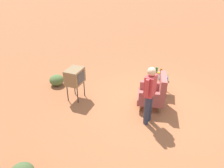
{
  "coord_description": "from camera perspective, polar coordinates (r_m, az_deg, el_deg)",
  "views": [
    {
      "loc": [
        5.71,
        -0.01,
        3.87
      ],
      "look_at": [
        0.02,
        -1.29,
        0.65
      ],
      "focal_mm": 35.36,
      "sensor_mm": 36.0,
      "label": 1
    }
  ],
  "objects": [
    {
      "name": "ground_plane",
      "position": [
        6.9,
        10.6,
        -5.8
      ],
      "size": [
        60.0,
        60.0,
        0.0
      ],
      "primitive_type": "plane",
      "color": "#A05B38"
    },
    {
      "name": "armchair",
      "position": [
        6.64,
        10.9,
        -2.22
      ],
      "size": [
        0.82,
        0.82,
        1.06
      ],
      "color": "brown",
      "rests_on": "ground"
    },
    {
      "name": "side_table",
      "position": [
        7.36,
        12.35,
        1.1
      ],
      "size": [
        0.56,
        0.56,
        0.61
      ],
      "color": "black",
      "rests_on": "ground"
    },
    {
      "name": "tv_on_stand",
      "position": [
        6.91,
        -9.59,
        1.92
      ],
      "size": [
        0.66,
        0.53,
        1.03
      ],
      "color": "black",
      "rests_on": "ground"
    },
    {
      "name": "person_standing",
      "position": [
        5.76,
        9.72,
        -2.14
      ],
      "size": [
        0.55,
        0.32,
        1.64
      ],
      "color": "#2D3347",
      "rests_on": "ground"
    },
    {
      "name": "bottle_tall_amber",
      "position": [
        7.26,
        12.53,
        2.81
      ],
      "size": [
        0.07,
        0.07,
        0.3
      ],
      "primitive_type": "cylinder",
      "color": "brown",
      "rests_on": "side_table"
    },
    {
      "name": "bottle_wine_green",
      "position": [
        7.27,
        11.38,
        3.05
      ],
      "size": [
        0.07,
        0.07,
        0.32
      ],
      "primitive_type": "cylinder",
      "color": "#1E5623",
      "rests_on": "side_table"
    },
    {
      "name": "soda_can_red",
      "position": [
        7.46,
        13.38,
        2.65
      ],
      "size": [
        0.07,
        0.07,
        0.12
      ],
      "primitive_type": "cylinder",
      "color": "red",
      "rests_on": "side_table"
    },
    {
      "name": "soda_can_blue",
      "position": [
        7.11,
        14.03,
        1.24
      ],
      "size": [
        0.07,
        0.07,
        0.12
      ],
      "primitive_type": "cylinder",
      "color": "blue",
      "rests_on": "side_table"
    },
    {
      "name": "flower_vase",
      "position": [
        7.12,
        12.0,
        2.31
      ],
      "size": [
        0.15,
        0.1,
        0.27
      ],
      "color": "silver",
      "rests_on": "side_table"
    },
    {
      "name": "shrub_near",
      "position": [
        8.1,
        -14.11,
        0.98
      ],
      "size": [
        0.5,
        0.5,
        0.39
      ],
      "primitive_type": "ellipsoid",
      "color": "#516B38",
      "rests_on": "ground"
    }
  ]
}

